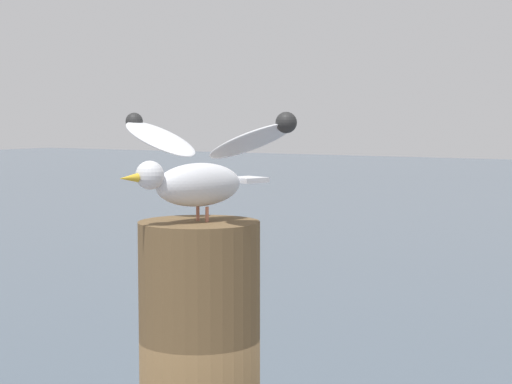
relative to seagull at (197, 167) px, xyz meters
The scene contains 1 object.
seagull is the anchor object (origin of this frame).
Camera 1 is at (1.94, -2.19, 3.02)m, focal length 62.46 mm.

